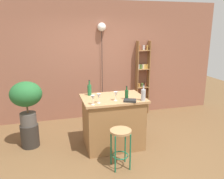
{
  "coord_description": "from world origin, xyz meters",
  "views": [
    {
      "loc": [
        -1.13,
        -3.64,
        2.2
      ],
      "look_at": [
        0.05,
        0.55,
        1.04
      ],
      "focal_mm": 37.8,
      "sensor_mm": 36.0,
      "label": 1
    }
  ],
  "objects_px": {
    "pendant_globe_light": "(102,29)",
    "wine_glass_right": "(99,96)",
    "wine_glass_center": "(116,94)",
    "cookbook": "(130,101)",
    "bar_stool": "(121,140)",
    "bottle_wine_red": "(89,90)",
    "plant_stool": "(30,135)",
    "bottle_sauce_amber": "(127,94)",
    "spice_shelf": "(142,77)",
    "potted_plant": "(26,97)",
    "bottle_olive_oil": "(143,95)",
    "wine_glass_left": "(93,98)"
  },
  "relations": [
    {
      "from": "bottle_sauce_amber",
      "to": "wine_glass_left",
      "type": "bearing_deg",
      "value": -168.56
    },
    {
      "from": "potted_plant",
      "to": "bottle_sauce_amber",
      "type": "distance_m",
      "value": 1.81
    },
    {
      "from": "potted_plant",
      "to": "bottle_sauce_amber",
      "type": "relative_size",
      "value": 3.33
    },
    {
      "from": "bottle_olive_oil",
      "to": "cookbook",
      "type": "distance_m",
      "value": 0.25
    },
    {
      "from": "spice_shelf",
      "to": "pendant_globe_light",
      "type": "xyz_separation_m",
      "value": [
        -1.04,
        0.05,
        1.2
      ]
    },
    {
      "from": "spice_shelf",
      "to": "cookbook",
      "type": "bearing_deg",
      "value": -118.78
    },
    {
      "from": "bottle_olive_oil",
      "to": "bottle_sauce_amber",
      "type": "bearing_deg",
      "value": 150.53
    },
    {
      "from": "bottle_wine_red",
      "to": "pendant_globe_light",
      "type": "relative_size",
      "value": 0.13
    },
    {
      "from": "bottle_wine_red",
      "to": "plant_stool",
      "type": "bearing_deg",
      "value": 173.24
    },
    {
      "from": "bottle_sauce_amber",
      "to": "pendant_globe_light",
      "type": "bearing_deg",
      "value": 91.05
    },
    {
      "from": "wine_glass_left",
      "to": "bottle_olive_oil",
      "type": "bearing_deg",
      "value": -1.11
    },
    {
      "from": "bottle_wine_red",
      "to": "bottle_olive_oil",
      "type": "distance_m",
      "value": 1.02
    },
    {
      "from": "bottle_olive_oil",
      "to": "wine_glass_left",
      "type": "height_order",
      "value": "bottle_olive_oil"
    },
    {
      "from": "wine_glass_right",
      "to": "pendant_globe_light",
      "type": "height_order",
      "value": "pendant_globe_light"
    },
    {
      "from": "bottle_wine_red",
      "to": "bottle_sauce_amber",
      "type": "height_order",
      "value": "bottle_wine_red"
    },
    {
      "from": "bottle_wine_red",
      "to": "wine_glass_right",
      "type": "relative_size",
      "value": 1.77
    },
    {
      "from": "plant_stool",
      "to": "bottle_sauce_amber",
      "type": "relative_size",
      "value": 1.76
    },
    {
      "from": "bottle_wine_red",
      "to": "bottle_sauce_amber",
      "type": "xyz_separation_m",
      "value": [
        0.58,
        -0.44,
        -0.02
      ]
    },
    {
      "from": "spice_shelf",
      "to": "bottle_wine_red",
      "type": "height_order",
      "value": "spice_shelf"
    },
    {
      "from": "bottle_olive_oil",
      "to": "wine_glass_right",
      "type": "relative_size",
      "value": 1.76
    },
    {
      "from": "bar_stool",
      "to": "wine_glass_center",
      "type": "height_order",
      "value": "wine_glass_center"
    },
    {
      "from": "plant_stool",
      "to": "bottle_wine_red",
      "type": "relative_size",
      "value": 1.5
    },
    {
      "from": "potted_plant",
      "to": "cookbook",
      "type": "height_order",
      "value": "potted_plant"
    },
    {
      "from": "bottle_wine_red",
      "to": "wine_glass_left",
      "type": "xyz_separation_m",
      "value": [
        -0.05,
        -0.57,
        0.01
      ]
    },
    {
      "from": "spice_shelf",
      "to": "wine_glass_left",
      "type": "relative_size",
      "value": 11.4
    },
    {
      "from": "potted_plant",
      "to": "pendant_globe_light",
      "type": "relative_size",
      "value": 0.36
    },
    {
      "from": "wine_glass_center",
      "to": "cookbook",
      "type": "height_order",
      "value": "wine_glass_center"
    },
    {
      "from": "potted_plant",
      "to": "bottle_olive_oil",
      "type": "height_order",
      "value": "potted_plant"
    },
    {
      "from": "bottle_olive_oil",
      "to": "wine_glass_center",
      "type": "height_order",
      "value": "bottle_olive_oil"
    },
    {
      "from": "pendant_globe_light",
      "to": "wine_glass_right",
      "type": "bearing_deg",
      "value": -105.14
    },
    {
      "from": "wine_glass_center",
      "to": "wine_glass_right",
      "type": "height_order",
      "value": "same"
    },
    {
      "from": "bottle_olive_oil",
      "to": "bottle_sauce_amber",
      "type": "xyz_separation_m",
      "value": [
        -0.26,
        0.14,
        -0.02
      ]
    },
    {
      "from": "bottle_sauce_amber",
      "to": "cookbook",
      "type": "relative_size",
      "value": 1.18
    },
    {
      "from": "wine_glass_right",
      "to": "pendant_globe_light",
      "type": "relative_size",
      "value": 0.07
    },
    {
      "from": "bottle_wine_red",
      "to": "bottle_sauce_amber",
      "type": "relative_size",
      "value": 1.17
    },
    {
      "from": "bottle_wine_red",
      "to": "spice_shelf",
      "type": "bearing_deg",
      "value": 37.91
    },
    {
      "from": "bar_stool",
      "to": "wine_glass_right",
      "type": "xyz_separation_m",
      "value": [
        -0.24,
        0.48,
        0.59
      ]
    },
    {
      "from": "bottle_wine_red",
      "to": "bottle_olive_oil",
      "type": "height_order",
      "value": "bottle_wine_red"
    },
    {
      "from": "spice_shelf",
      "to": "plant_stool",
      "type": "xyz_separation_m",
      "value": [
        -2.72,
        -1.1,
        -0.74
      ]
    },
    {
      "from": "plant_stool",
      "to": "bottle_wine_red",
      "type": "distance_m",
      "value": 1.42
    },
    {
      "from": "plant_stool",
      "to": "pendant_globe_light",
      "type": "xyz_separation_m",
      "value": [
        1.68,
        1.15,
        1.94
      ]
    },
    {
      "from": "bar_stool",
      "to": "bottle_wine_red",
      "type": "bearing_deg",
      "value": 106.95
    },
    {
      "from": "cookbook",
      "to": "bottle_olive_oil",
      "type": "bearing_deg",
      "value": 19.71
    },
    {
      "from": "plant_stool",
      "to": "cookbook",
      "type": "xyz_separation_m",
      "value": [
        1.73,
        -0.7,
        0.76
      ]
    },
    {
      "from": "spice_shelf",
      "to": "pendant_globe_light",
      "type": "bearing_deg",
      "value": 177.39
    },
    {
      "from": "plant_stool",
      "to": "bar_stool",
      "type": "bearing_deg",
      "value": -37.98
    },
    {
      "from": "bar_stool",
      "to": "pendant_globe_light",
      "type": "distance_m",
      "value": 2.83
    },
    {
      "from": "bottle_sauce_amber",
      "to": "wine_glass_left",
      "type": "relative_size",
      "value": 1.51
    },
    {
      "from": "bottle_wine_red",
      "to": "wine_glass_right",
      "type": "distance_m",
      "value": 0.51
    },
    {
      "from": "plant_stool",
      "to": "cookbook",
      "type": "relative_size",
      "value": 2.07
    }
  ]
}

